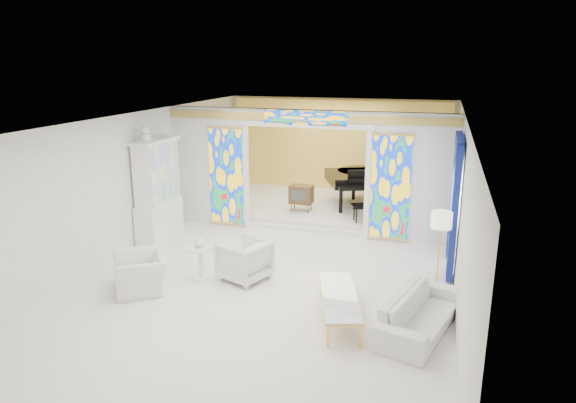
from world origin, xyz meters
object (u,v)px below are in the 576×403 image
(china_cabinet, at_px, (158,190))
(armchair_right, at_px, (244,260))
(coffee_table, at_px, (339,297))
(grand_piano, at_px, (360,178))
(armchair_left, at_px, (141,272))
(tv_console, at_px, (301,194))
(sofa, at_px, (420,313))

(china_cabinet, distance_m, armchair_right, 3.37)
(coffee_table, distance_m, grand_piano, 6.49)
(grand_piano, bearing_deg, armchair_right, -127.07)
(china_cabinet, bearing_deg, armchair_right, -30.88)
(coffee_table, bearing_deg, armchair_right, 153.43)
(armchair_left, xyz_separation_m, armchair_right, (1.66, 0.99, 0.05))
(china_cabinet, height_order, armchair_left, china_cabinet)
(grand_piano, height_order, tv_console, grand_piano)
(sofa, relative_size, coffee_table, 1.04)
(armchair_left, relative_size, sofa, 0.51)
(coffee_table, bearing_deg, tv_console, 111.62)
(armchair_left, height_order, sofa, armchair_left)
(coffee_table, xyz_separation_m, grand_piano, (-0.72, 6.43, 0.55))
(armchair_right, height_order, grand_piano, grand_piano)
(grand_piano, xyz_separation_m, tv_console, (-1.38, -1.13, -0.30))
(china_cabinet, distance_m, armchair_left, 3.03)
(armchair_right, height_order, tv_console, tv_console)
(china_cabinet, height_order, armchair_right, china_cabinet)
(grand_piano, bearing_deg, tv_console, -163.73)
(coffee_table, distance_m, tv_console, 5.70)
(coffee_table, bearing_deg, china_cabinet, 150.90)
(sofa, xyz_separation_m, tv_console, (-3.39, 5.30, 0.33))
(china_cabinet, distance_m, tv_console, 3.83)
(armchair_left, relative_size, grand_piano, 0.33)
(china_cabinet, xyz_separation_m, armchair_left, (1.16, -2.67, -0.83))
(china_cabinet, bearing_deg, sofa, -23.81)
(china_cabinet, bearing_deg, coffee_table, -29.10)
(armchair_left, height_order, coffee_table, armchair_left)
(armchair_left, distance_m, grand_piano, 7.08)
(armchair_right, relative_size, coffee_table, 0.43)
(coffee_table, bearing_deg, grand_piano, 96.39)
(armchair_right, bearing_deg, tv_console, -158.33)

